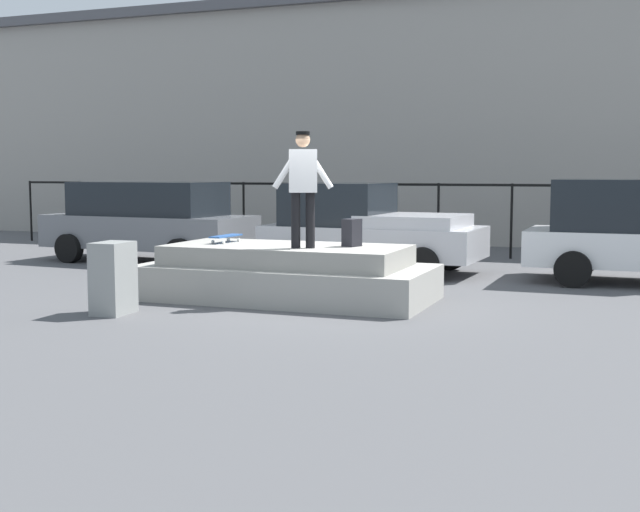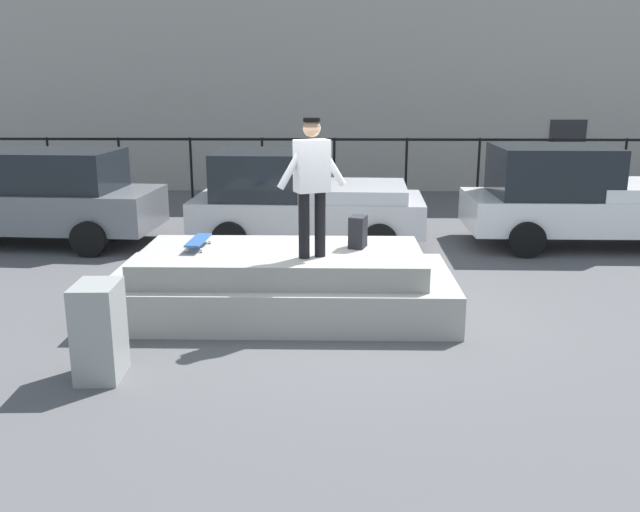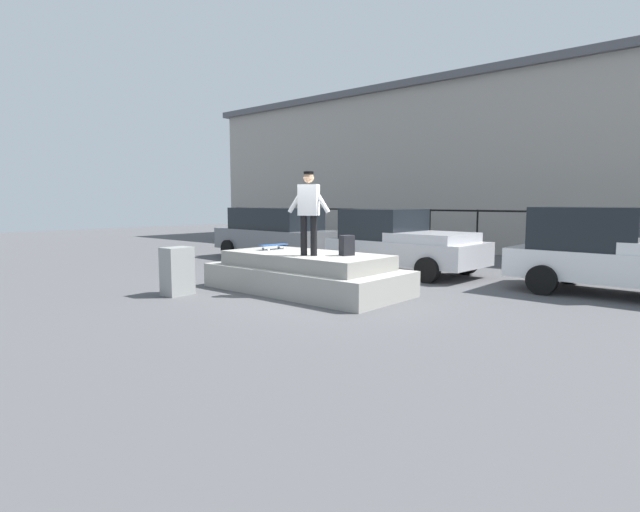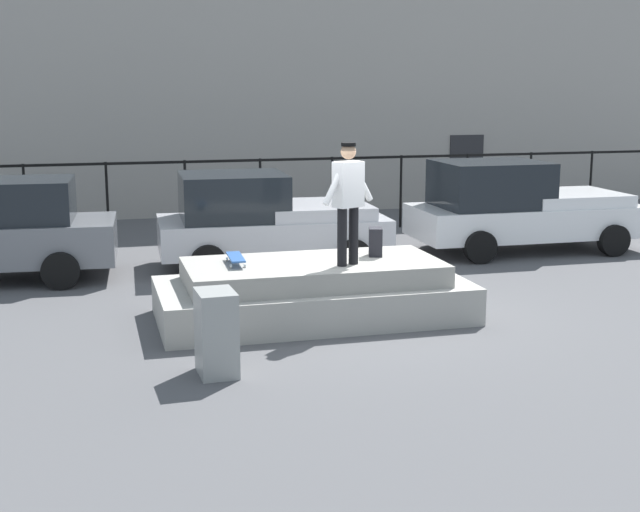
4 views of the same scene
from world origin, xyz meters
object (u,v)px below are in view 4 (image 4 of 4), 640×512
utility_box (216,333)px  skateboard (236,257)px  skateboarder (348,195)px  backpack (375,242)px  car_silver_pickup_mid (265,220)px  car_white_pickup_far (518,207)px

utility_box → skateboard: bearing=72.1°
skateboarder → backpack: bearing=41.5°
car_silver_pickup_mid → skateboarder: bearing=-85.0°
skateboarder → backpack: skateboarder is taller
skateboarder → skateboard: (-1.55, 0.46, -0.91)m
skateboard → car_silver_pickup_mid: size_ratio=0.18×
skateboarder → backpack: (0.60, 0.53, -0.80)m
skateboard → car_silver_pickup_mid: bearing=72.4°
skateboarder → car_silver_pickup_mid: (-0.36, 4.20, -0.99)m
backpack → car_silver_pickup_mid: (-0.96, 3.67, -0.19)m
skateboarder → skateboard: 1.86m
car_white_pickup_far → skateboard: bearing=-149.3°
skateboarder → utility_box: 3.12m
backpack → car_silver_pickup_mid: car_silver_pickup_mid is taller
car_white_pickup_far → utility_box: (-7.15, -6.12, -0.41)m
car_silver_pickup_mid → skateboard: bearing=-107.6°
backpack → skateboard: bearing=108.6°
skateboard → utility_box: size_ratio=0.75×
skateboard → car_white_pickup_far: bearing=30.7°
car_silver_pickup_mid → utility_box: 6.26m
skateboarder → utility_box: bearing=-140.6°
skateboard → backpack: (2.15, 0.07, 0.11)m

